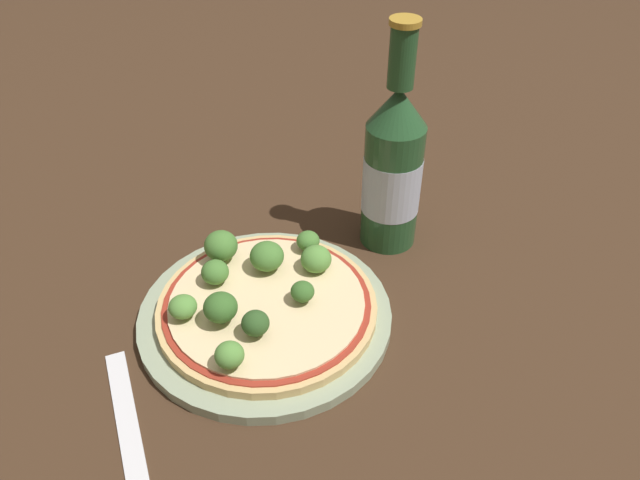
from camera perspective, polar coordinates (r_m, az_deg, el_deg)
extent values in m
plane|color=#3D2819|center=(0.67, -4.84, -5.35)|extent=(3.00, 3.00, 0.00)
cylinder|color=#93A384|center=(0.64, -5.01, -6.83)|extent=(0.26, 0.26, 0.01)
cylinder|color=tan|center=(0.64, -4.84, -6.12)|extent=(0.22, 0.22, 0.01)
cylinder|color=maroon|center=(0.63, -4.87, -5.76)|extent=(0.21, 0.21, 0.00)
cylinder|color=beige|center=(0.63, -4.88, -5.67)|extent=(0.20, 0.20, 0.00)
cylinder|color=#6B8E51|center=(0.57, -8.18, -11.06)|extent=(0.01, 0.01, 0.01)
ellipsoid|color=#568E3D|center=(0.57, -8.28, -10.36)|extent=(0.03, 0.03, 0.02)
cylinder|color=#6B8E51|center=(0.60, -5.86, -8.31)|extent=(0.01, 0.01, 0.01)
ellipsoid|color=#2D5123|center=(0.59, -5.93, -7.57)|extent=(0.03, 0.03, 0.02)
cylinder|color=#6B8E51|center=(0.62, -1.60, -5.36)|extent=(0.01, 0.01, 0.01)
ellipsoid|color=#386628|center=(0.62, -1.61, -4.72)|extent=(0.02, 0.02, 0.02)
cylinder|color=#6B8E51|center=(0.62, -12.32, -6.61)|extent=(0.01, 0.01, 0.01)
ellipsoid|color=#568E3D|center=(0.62, -12.44, -5.97)|extent=(0.03, 0.03, 0.02)
cylinder|color=#6B8E51|center=(0.66, -0.36, -2.45)|extent=(0.01, 0.01, 0.01)
ellipsoid|color=#568E3D|center=(0.65, -0.36, -1.75)|extent=(0.03, 0.03, 0.03)
cylinder|color=#6B8E51|center=(0.65, -9.48, -3.58)|extent=(0.01, 0.01, 0.01)
ellipsoid|color=#477A33|center=(0.65, -9.57, -2.91)|extent=(0.03, 0.03, 0.02)
cylinder|color=#6B8E51|center=(0.61, -8.96, -7.00)|extent=(0.01, 0.01, 0.01)
ellipsoid|color=#386628|center=(0.60, -9.09, -6.10)|extent=(0.03, 0.03, 0.03)
cylinder|color=#6B8E51|center=(0.68, -8.93, -1.43)|extent=(0.01, 0.01, 0.01)
ellipsoid|color=#477A33|center=(0.67, -9.05, -0.51)|extent=(0.04, 0.04, 0.03)
cylinder|color=#6B8E51|center=(0.66, -4.82, -2.32)|extent=(0.01, 0.01, 0.01)
ellipsoid|color=#477A33|center=(0.65, -4.88, -1.48)|extent=(0.04, 0.04, 0.03)
cylinder|color=#6B8E51|center=(0.69, -1.09, -0.65)|extent=(0.01, 0.01, 0.01)
ellipsoid|color=#477A33|center=(0.68, -1.10, -0.07)|extent=(0.03, 0.03, 0.02)
cylinder|color=#234C28|center=(0.71, 6.54, 4.97)|extent=(0.07, 0.07, 0.15)
cylinder|color=#B2BCD1|center=(0.70, 6.56, 5.17)|extent=(0.07, 0.07, 0.07)
cone|color=#234C28|center=(0.66, 7.16, 11.98)|extent=(0.07, 0.07, 0.04)
cylinder|color=#234C28|center=(0.64, 7.55, 16.26)|extent=(0.03, 0.03, 0.06)
cylinder|color=#B7892D|center=(0.62, 7.83, 19.18)|extent=(0.03, 0.03, 0.01)
cube|color=silver|center=(0.59, -17.22, -15.67)|extent=(0.07, 0.16, 0.00)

